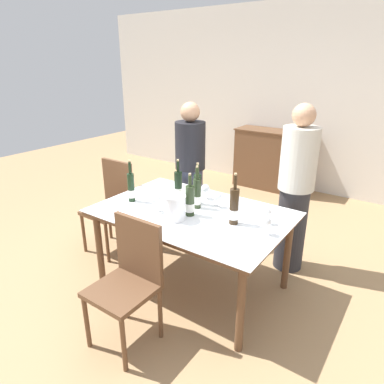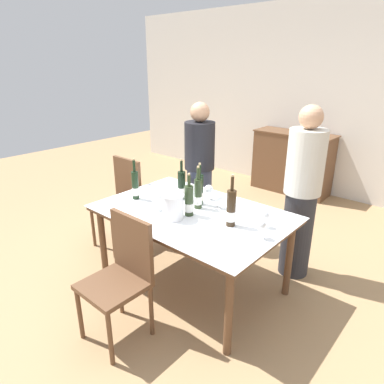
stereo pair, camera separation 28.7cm
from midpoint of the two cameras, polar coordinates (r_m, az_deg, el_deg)
The scene contains 20 objects.
ground_plane at distance 3.32m, azimuth 2.57°, elevation -15.11°, with size 12.00×12.00×0.00m, color #A37F56.
back_wall at distance 5.58m, azimuth 24.41°, elevation 13.48°, with size 8.00×0.10×2.80m.
sideboard_cabinet at distance 5.63m, azimuth 17.77°, elevation 4.70°, with size 1.21×0.46×0.94m.
dining_table at distance 2.97m, azimuth 2.78°, elevation -4.51°, with size 1.63×1.08×0.74m.
ice_bucket at distance 2.77m, azimuth -0.21°, elevation -2.41°, with size 0.18×0.18×0.21m.
wine_bottle_0 at distance 2.68m, azimuth 9.62°, elevation -2.89°, with size 0.07×0.07×0.42m.
wine_bottle_1 at distance 3.05m, azimuth 3.97°, elevation 0.21°, with size 0.07×0.07×0.39m.
wine_bottle_2 at distance 3.19m, azimuth -6.91°, elevation 1.03°, with size 0.06×0.06×0.39m.
wine_bottle_3 at distance 2.83m, azimuth 2.41°, elevation -1.62°, with size 0.08×0.08×0.37m.
wine_bottle_4 at distance 3.17m, azimuth 0.85°, elevation 0.98°, with size 0.07×0.07×0.38m.
wine_bottle_5 at distance 2.97m, azimuth 3.79°, elevation -0.41°, with size 0.07×0.07×0.38m.
wine_glass_0 at distance 2.55m, azimuth 14.67°, elevation -5.52°, with size 0.07×0.07×0.15m.
wine_glass_1 at distance 3.18m, azimuth 5.40°, elevation 0.36°, with size 0.08×0.08×0.14m.
wine_glass_2 at distance 2.72m, azimuth 15.02°, elevation -3.94°, with size 0.07×0.07×0.14m.
wine_glass_3 at distance 2.99m, azimuth 7.22°, elevation -1.14°, with size 0.08×0.08×0.14m.
wine_glass_4 at distance 2.93m, azimuth -3.11°, elevation -1.18°, with size 0.09×0.09×0.15m.
chair_near_front at distance 2.56m, azimuth -8.37°, elevation -12.92°, with size 0.42×0.42×0.93m.
chair_left_end at distance 3.80m, azimuth -9.60°, elevation -0.95°, with size 0.42×0.42×0.97m.
person_host at distance 3.82m, azimuth 3.40°, elevation 3.07°, with size 0.33×0.33×1.56m.
person_guest_left at distance 3.30m, azimuth 20.20°, elevation -0.56°, with size 0.33×0.33×1.62m.
Camera 2 is at (1.77, -2.02, 1.95)m, focal length 32.00 mm.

